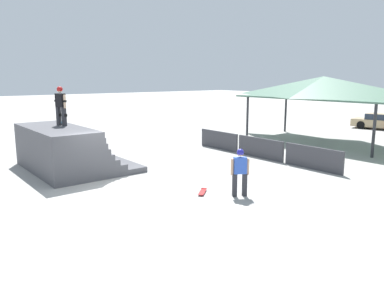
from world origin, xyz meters
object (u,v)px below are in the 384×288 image
Objects in this scene: bystander_walking at (240,169)px; parked_car_tan at (381,122)px; skateboard_on_deck at (63,123)px; skater_on_deck at (61,103)px; skateboard_on_ground at (203,191)px.

bystander_walking reaches higher than parked_car_tan.
skater_on_deck is at bearing -15.13° from skateboard_on_deck.
skateboard_on_ground is at bearing -90.36° from parked_car_tan.
skater_on_deck is 25.33m from parked_car_tan.
skateboard_on_deck is 1.12× the size of skateboard_on_ground.
skateboard_on_deck is 25.09m from parked_car_tan.
parked_car_tan is at bearing -134.98° from bystander_walking.
skater_on_deck reaches higher than parked_car_tan.
bystander_walking is at bearing 3.37° from skater_on_deck.
bystander_walking is 2.28× the size of skateboard_on_ground.
bystander_walking is at bearing 30.25° from skateboard_on_deck.
skater_on_deck reaches higher than bystander_walking.
parked_car_tan is (-4.05, 22.48, 0.54)m from skateboard_on_ground.
skateboard_on_deck is at bearing 135.50° from skater_on_deck.
bystander_walking reaches higher than skateboard_on_ground.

